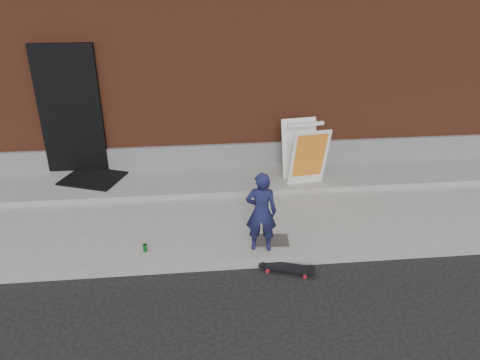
{
  "coord_description": "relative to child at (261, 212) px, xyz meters",
  "views": [
    {
      "loc": [
        -0.47,
        -5.12,
        3.78
      ],
      "look_at": [
        0.13,
        0.8,
        0.94
      ],
      "focal_mm": 35.0,
      "sensor_mm": 36.0,
      "label": 1
    }
  ],
  "objects": [
    {
      "name": "ground",
      "position": [
        -0.36,
        -0.24,
        -0.72
      ],
      "size": [
        80.0,
        80.0,
        0.0
      ],
      "primitive_type": "plane",
      "color": "black",
      "rests_on": "ground"
    },
    {
      "name": "sidewalk",
      "position": [
        -0.36,
        1.26,
        -0.65
      ],
      "size": [
        20.0,
        3.0,
        0.15
      ],
      "primitive_type": "cube",
      "color": "gray",
      "rests_on": "ground"
    },
    {
      "name": "apron",
      "position": [
        -0.36,
        2.16,
        -0.52
      ],
      "size": [
        20.0,
        1.2,
        0.1
      ],
      "primitive_type": "cube",
      "color": "gray",
      "rests_on": "sidewalk"
    },
    {
      "name": "building",
      "position": [
        -0.36,
        6.75,
        1.77
      ],
      "size": [
        20.0,
        8.1,
        5.0
      ],
      "color": "brown",
      "rests_on": "ground"
    },
    {
      "name": "child",
      "position": [
        0.0,
        0.0,
        0.0
      ],
      "size": [
        0.46,
        0.34,
        1.15
      ],
      "primitive_type": "imported",
      "rotation": [
        0.0,
        0.0,
        2.99
      ],
      "color": "#181A44",
      "rests_on": "sidewalk"
    },
    {
      "name": "skateboard",
      "position": [
        0.31,
        -0.36,
        -0.66
      ],
      "size": [
        0.74,
        0.41,
        0.08
      ],
      "color": "red",
      "rests_on": "ground"
    },
    {
      "name": "pizza_sign",
      "position": [
        1.02,
        1.88,
        0.05
      ],
      "size": [
        0.72,
        0.82,
        1.05
      ],
      "color": "white",
      "rests_on": "apron"
    },
    {
      "name": "soda_can",
      "position": [
        -1.58,
        0.09,
        -0.52
      ],
      "size": [
        0.06,
        0.06,
        0.11
      ],
      "primitive_type": "cylinder",
      "rotation": [
        0.0,
        0.0,
        -0.07
      ],
      "color": "#177722",
      "rests_on": "sidewalk"
    },
    {
      "name": "doormat",
      "position": [
        -2.66,
        2.31,
        -0.46
      ],
      "size": [
        1.2,
        1.09,
        0.03
      ],
      "primitive_type": "cube",
      "rotation": [
        0.0,
        0.0,
        -0.37
      ],
      "color": "black",
      "rests_on": "apron"
    },
    {
      "name": "utility_plate",
      "position": [
        0.17,
        0.17,
        -0.57
      ],
      "size": [
        0.54,
        0.37,
        0.02
      ],
      "primitive_type": "cube",
      "rotation": [
        0.0,
        0.0,
        -0.09
      ],
      "color": "#57585D",
      "rests_on": "sidewalk"
    }
  ]
}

